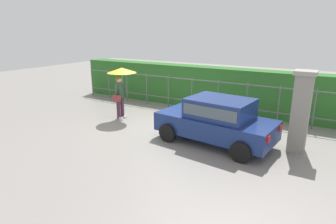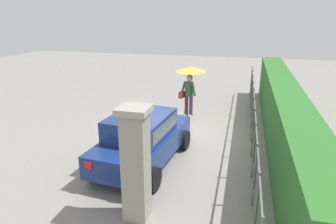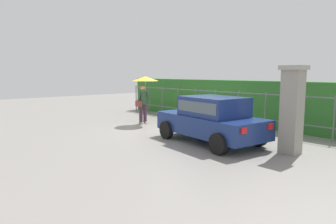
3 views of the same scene
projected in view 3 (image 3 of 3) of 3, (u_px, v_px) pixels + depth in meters
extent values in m
plane|color=gray|center=(176.00, 131.00, 11.58)|extent=(40.00, 40.00, 0.00)
cube|color=navy|center=(210.00, 124.00, 9.56)|extent=(3.86, 2.03, 0.60)
cube|color=navy|center=(214.00, 106.00, 9.36)|extent=(2.04, 1.64, 0.60)
cube|color=#4C5B66|center=(214.00, 106.00, 9.36)|extent=(1.90, 1.64, 0.33)
cylinder|color=black|center=(166.00, 130.00, 10.14)|extent=(0.62, 0.24, 0.60)
cylinder|color=black|center=(204.00, 125.00, 11.09)|extent=(0.62, 0.24, 0.60)
cylinder|color=black|center=(218.00, 144.00, 8.11)|extent=(0.62, 0.24, 0.60)
cylinder|color=black|center=(258.00, 137.00, 9.06)|extent=(0.62, 0.24, 0.60)
cube|color=red|center=(243.00, 131.00, 7.72)|extent=(0.08, 0.21, 0.16)
cube|color=red|center=(270.00, 127.00, 8.34)|extent=(0.08, 0.21, 0.16)
cylinder|color=#47283D|center=(145.00, 114.00, 13.19)|extent=(0.15, 0.15, 0.86)
cylinder|color=#47283D|center=(141.00, 114.00, 13.09)|extent=(0.15, 0.15, 0.86)
cube|color=white|center=(146.00, 123.00, 13.19)|extent=(0.26, 0.10, 0.08)
cube|color=white|center=(142.00, 123.00, 13.09)|extent=(0.26, 0.10, 0.08)
cylinder|color=#2D4C33|center=(143.00, 98.00, 13.05)|extent=(0.34, 0.34, 0.58)
sphere|color=#DBAD89|center=(143.00, 88.00, 13.00)|extent=(0.22, 0.22, 0.22)
sphere|color=olive|center=(142.00, 87.00, 13.02)|extent=(0.25, 0.25, 0.25)
cylinder|color=#2D4C33|center=(148.00, 97.00, 13.09)|extent=(0.13, 0.24, 0.56)
cylinder|color=#2D4C33|center=(139.00, 97.00, 12.87)|extent=(0.13, 0.24, 0.56)
cylinder|color=#B2B2B7|center=(145.00, 90.00, 12.96)|extent=(0.02, 0.02, 0.77)
cone|color=yellow|center=(145.00, 79.00, 12.90)|extent=(1.16, 1.16, 0.20)
cube|color=maroon|center=(139.00, 104.00, 12.85)|extent=(0.36, 0.22, 0.24)
cube|color=gray|center=(292.00, 112.00, 8.14)|extent=(0.48, 0.48, 2.30)
cube|color=#9E998E|center=(294.00, 68.00, 7.99)|extent=(0.60, 0.60, 0.12)
cylinder|color=#59605B|center=(136.00, 98.00, 17.78)|extent=(0.05, 0.05, 1.50)
cylinder|color=#59605B|center=(149.00, 99.00, 16.86)|extent=(0.05, 0.05, 1.50)
cylinder|color=#59605B|center=(162.00, 101.00, 15.94)|extent=(0.05, 0.05, 1.50)
cylinder|color=#59605B|center=(178.00, 103.00, 15.03)|extent=(0.05, 0.05, 1.50)
cylinder|color=#59605B|center=(196.00, 104.00, 14.11)|extent=(0.05, 0.05, 1.50)
cylinder|color=#59605B|center=(216.00, 107.00, 13.20)|extent=(0.05, 0.05, 1.50)
cylinder|color=#59605B|center=(239.00, 109.00, 12.28)|extent=(0.05, 0.05, 1.50)
cylinder|color=#59605B|center=(265.00, 112.00, 11.37)|extent=(0.05, 0.05, 1.50)
cylinder|color=#59605B|center=(297.00, 115.00, 10.45)|extent=(0.05, 0.05, 1.50)
cylinder|color=#59605B|center=(334.00, 119.00, 9.53)|extent=(0.05, 0.05, 1.50)
cube|color=#59605B|center=(216.00, 91.00, 13.11)|extent=(12.23, 0.03, 0.04)
cube|color=#59605B|center=(215.00, 113.00, 13.24)|extent=(12.23, 0.03, 0.04)
cube|color=#2D6B28|center=(228.00, 101.00, 13.76)|extent=(13.23, 0.90, 1.90)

